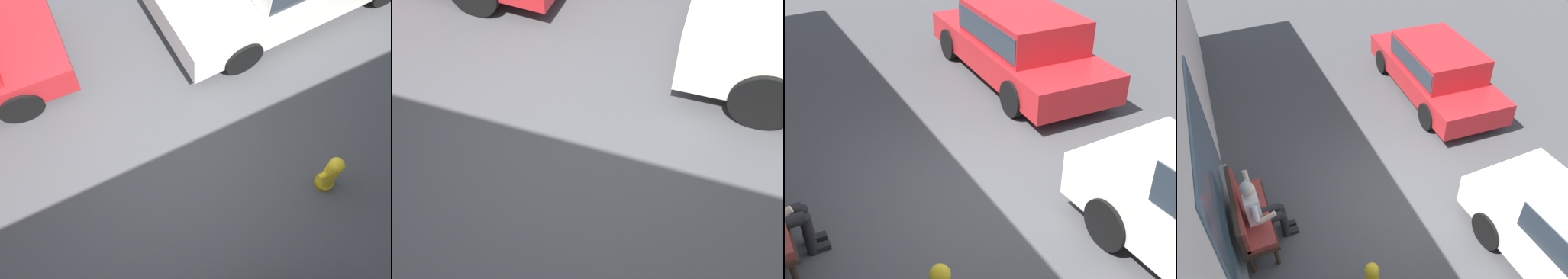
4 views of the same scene
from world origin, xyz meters
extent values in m
plane|color=#424244|center=(0.00, 0.00, 0.00)|extent=(60.00, 60.00, 0.00)
cylinder|color=black|center=(-1.60, -0.70, 0.32)|extent=(0.64, 0.20, 0.64)
cylinder|color=black|center=(1.60, -1.38, 0.32)|extent=(0.65, 0.21, 0.64)
cylinder|color=olive|center=(-1.73, 1.45, 0.05)|extent=(0.26, 0.26, 0.10)
cylinder|color=gold|center=(-1.73, 1.45, 0.38)|extent=(0.19, 0.19, 0.55)
sphere|color=gold|center=(-1.73, 1.45, 0.71)|extent=(0.20, 0.20, 0.20)
cylinder|color=gold|center=(-1.87, 1.45, 0.46)|extent=(0.10, 0.08, 0.08)
cylinder|color=gold|center=(-1.59, 1.45, 0.46)|extent=(0.10, 0.08, 0.08)
camera|label=1|loc=(0.82, 2.60, 6.45)|focal=45.00mm
camera|label=2|loc=(-1.05, 2.60, 3.51)|focal=45.00mm
camera|label=3|loc=(-4.66, 2.60, 4.09)|focal=45.00mm
camera|label=4|loc=(-4.43, 2.60, 5.48)|focal=35.00mm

